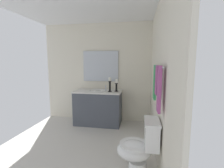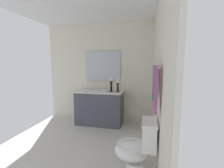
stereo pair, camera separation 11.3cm
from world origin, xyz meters
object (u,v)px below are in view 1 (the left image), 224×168
(towel_near_corner, at_px, (159,89))
(vanity_cabinet, at_px, (98,107))
(mirror, at_px, (101,66))
(towel_near_vanity, at_px, (155,82))
(candle_holder_tall, at_px, (116,85))
(toilet, at_px, (139,147))
(towel_bar, at_px, (159,67))
(sink_basin, at_px, (98,92))
(candle_holder_short, at_px, (110,84))
(towel_center, at_px, (157,80))

(towel_near_corner, bearing_deg, vanity_cabinet, -146.04)
(mirror, distance_m, towel_near_vanity, 1.95)
(candle_holder_tall, relative_size, towel_near_vanity, 0.58)
(candle_holder_tall, height_order, towel_near_vanity, towel_near_vanity)
(mirror, height_order, candle_holder_tall, mirror)
(vanity_cabinet, distance_m, mirror, 1.02)
(toilet, distance_m, towel_bar, 1.08)
(sink_basin, distance_m, candle_holder_short, 0.38)
(candle_holder_tall, height_order, towel_center, towel_center)
(vanity_cabinet, distance_m, toilet, 1.89)
(vanity_cabinet, bearing_deg, towel_near_vanity, 43.55)
(vanity_cabinet, xyz_separation_m, towel_near_corner, (1.77, 1.19, 0.77))
(towel_bar, relative_size, towel_near_vanity, 1.56)
(sink_basin, distance_m, towel_near_vanity, 1.78)
(sink_basin, relative_size, toilet, 0.54)
(mirror, bearing_deg, towel_near_corner, 30.17)
(towel_bar, bearing_deg, toilet, -65.72)
(toilet, distance_m, towel_near_vanity, 0.93)
(sink_basin, relative_size, towel_center, 1.07)
(candle_holder_short, bearing_deg, vanity_cabinet, -104.16)
(candle_holder_short, bearing_deg, mirror, -139.54)
(towel_bar, height_order, towel_near_vanity, towel_near_vanity)
(towel_center, bearing_deg, candle_holder_tall, -153.63)
(sink_basin, xyz_separation_m, towel_bar, (1.51, 1.21, 0.65))
(mirror, height_order, towel_near_corner, mirror)
(sink_basin, distance_m, towel_center, 1.98)
(candle_holder_tall, xyz_separation_m, towel_near_corner, (1.76, 0.74, 0.21))
(mirror, height_order, towel_bar, mirror)
(sink_basin, bearing_deg, candle_holder_tall, 88.73)
(mirror, distance_m, toilet, 2.36)
(sink_basin, bearing_deg, vanity_cabinet, -90.00)
(mirror, height_order, towel_center, mirror)
(vanity_cabinet, distance_m, sink_basin, 0.37)
(towel_near_vanity, bearing_deg, towel_bar, 4.00)
(mirror, distance_m, candle_holder_short, 0.62)
(mirror, bearing_deg, candle_holder_tall, 56.99)
(vanity_cabinet, xyz_separation_m, toilet, (1.61, 0.98, -0.04))
(towel_near_corner, bearing_deg, sink_basin, -146.06)
(vanity_cabinet, height_order, towel_center, towel_center)
(sink_basin, relative_size, towel_bar, 0.52)
(vanity_cabinet, height_order, towel_near_corner, towel_near_corner)
(candle_holder_tall, distance_m, towel_near_corner, 1.92)
(towel_near_corner, bearing_deg, towel_bar, 176.00)
(sink_basin, xyz_separation_m, toilet, (1.61, 0.98, -0.41))
(candle_holder_tall, bearing_deg, towel_bar, 26.92)
(mirror, xyz_separation_m, candle_holder_short, (0.36, 0.30, -0.40))
(towel_bar, relative_size, towel_center, 2.05)
(towel_near_vanity, height_order, towel_center, same)
(mirror, height_order, towel_near_vanity, mirror)
(vanity_cabinet, xyz_separation_m, towel_near_vanity, (1.25, 1.19, 0.79))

